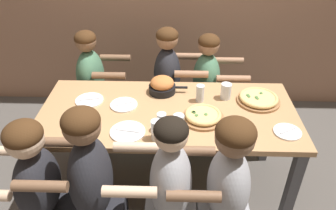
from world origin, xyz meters
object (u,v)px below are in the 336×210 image
object	(u,v)px
drinking_glass_e	(157,131)
diner_far_center	(168,93)
pizza_board_main	(203,116)
pizza_board_second	(258,99)
empty_plate_a	(124,105)
drinking_glass_a	(92,122)
drinking_glass_d	(226,92)
diner_near_left	(44,202)
empty_plate_b	(287,132)
drinking_glass_b	(162,123)
drinking_glass_c	(200,94)
empty_plate_c	(128,132)
diner_near_midleft	(94,199)
diner_near_midright	(225,204)
drinking_glass_f	(179,126)
skillet_bowl	(162,85)
empty_plate_d	(89,100)
diner_near_center	(170,205)
diner_far_left	(94,93)
diner_far_midright	(205,96)

from	to	relation	value
drinking_glass_e	diner_far_center	xyz separation A→B (m)	(0.04, 0.95, -0.31)
pizza_board_main	pizza_board_second	world-z (taller)	pizza_board_main
empty_plate_a	drinking_glass_a	bearing A→B (deg)	-121.81
drinking_glass_d	diner_near_left	distance (m)	1.46
empty_plate_b	drinking_glass_b	world-z (taller)	drinking_glass_b
drinking_glass_c	empty_plate_c	bearing A→B (deg)	-141.26
empty_plate_b	empty_plate_c	world-z (taller)	same
diner_near_midleft	diner_near_midright	xyz separation A→B (m)	(0.78, 0.00, -0.02)
pizza_board_second	diner_near_midright	world-z (taller)	diner_near_midright
drinking_glass_e	pizza_board_second	bearing A→B (deg)	31.61
drinking_glass_f	diner_near_midleft	world-z (taller)	diner_near_midleft
drinking_glass_a	skillet_bowl	bearing A→B (deg)	46.67
empty_plate_c	diner_far_center	world-z (taller)	diner_far_center
empty_plate_d	empty_plate_c	bearing A→B (deg)	-47.52
drinking_glass_d	diner_near_center	xyz separation A→B (m)	(-0.40, -0.82, -0.30)
empty_plate_c	drinking_glass_f	xyz separation A→B (m)	(0.33, 0.00, 0.06)
skillet_bowl	diner_near_left	world-z (taller)	diner_near_left
pizza_board_main	empty_plate_b	size ratio (longest dim) A/B	1.62
pizza_board_main	drinking_glass_a	distance (m)	0.76
pizza_board_main	empty_plate_c	xyz separation A→B (m)	(-0.50, -0.17, -0.02)
diner_near_center	drinking_glass_d	bearing A→B (deg)	-26.05
empty_plate_d	diner_far_left	distance (m)	0.60
drinking_glass_b	drinking_glass_c	distance (m)	0.45
empty_plate_d	drinking_glass_b	distance (m)	0.66
diner_near_left	diner_near_midleft	bearing A→B (deg)	-90.00
diner_near_midleft	diner_far_center	world-z (taller)	diner_near_midleft
diner_near_midleft	diner_far_midright	size ratio (longest dim) A/B	1.10
drinking_glass_d	diner_near_center	size ratio (longest dim) A/B	0.11
empty_plate_c	diner_far_center	xyz separation A→B (m)	(0.24, 0.90, -0.25)
diner_far_center	diner_near_midright	xyz separation A→B (m)	(0.38, -1.28, 0.02)
empty_plate_d	drinking_glass_a	world-z (taller)	drinking_glass_a
empty_plate_a	diner_near_left	distance (m)	0.85
diner_near_center	diner_far_left	bearing A→B (deg)	30.26
empty_plate_a	drinking_glass_b	size ratio (longest dim) A/B	1.52
drinking_glass_e	diner_near_midleft	bearing A→B (deg)	-137.90
diner_near_midright	drinking_glass_d	bearing A→B (deg)	-5.25
drinking_glass_e	diner_near_midleft	size ratio (longest dim) A/B	0.11
drinking_glass_e	diner_near_left	distance (m)	0.81
pizza_board_second	drinking_glass_a	size ratio (longest dim) A/B	2.60
skillet_bowl	drinking_glass_f	world-z (taller)	drinking_glass_f
empty_plate_c	empty_plate_d	world-z (taller)	same
diner_far_midright	diner_near_midleft	bearing A→B (deg)	-30.48
drinking_glass_a	diner_far_center	xyz separation A→B (m)	(0.48, 0.85, -0.30)
empty_plate_d	drinking_glass_d	xyz separation A→B (m)	(1.03, 0.07, 0.05)
drinking_glass_d	diner_near_midleft	size ratio (longest dim) A/B	0.10
empty_plate_b	diner_near_midright	bearing A→B (deg)	-136.70
empty_plate_d	diner_far_left	bearing A→B (deg)	102.52
drinking_glass_c	diner_far_midright	distance (m)	0.61
drinking_glass_e	diner_far_left	world-z (taller)	diner_far_left
drinking_glass_b	drinking_glass_e	size ratio (longest dim) A/B	0.95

